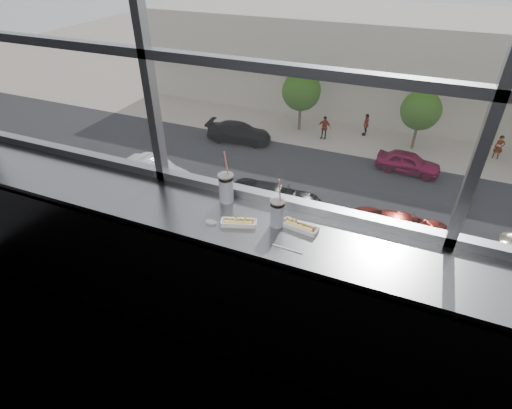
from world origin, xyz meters
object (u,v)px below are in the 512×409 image
at_px(hotdog_tray_left, 239,222).
at_px(pedestrian_b, 366,123).
at_px(car_near_c, 405,227).
at_px(loose_straw, 288,249).
at_px(tree_center, 421,110).
at_px(car_near_a, 154,168).
at_px(car_far_b, 409,159).
at_px(soda_cup_left, 226,187).
at_px(soda_cup_right, 277,212).
at_px(pedestrian_a, 324,125).
at_px(wrapper, 211,222).
at_px(car_far_a, 239,129).
at_px(car_near_b, 275,196).
at_px(hotdog_tray_right, 300,226).
at_px(pedestrian_c, 500,145).
at_px(tree_left, 301,91).

xyz_separation_m(hotdog_tray_left, pedestrian_b, (-2.70, 29.38, -11.01)).
bearing_deg(pedestrian_b, car_near_c, 18.18).
distance_m(loose_straw, tree_center, 29.84).
height_order(hotdog_tray_left, car_near_c, hotdog_tray_left).
xyz_separation_m(loose_straw, car_near_a, (-14.24, 16.43, -10.93)).
distance_m(car_far_b, tree_center, 4.49).
distance_m(soda_cup_left, car_near_c, 19.67).
relative_size(soda_cup_right, car_near_c, 0.06).
bearing_deg(car_near_c, hotdog_tray_left, 170.14).
bearing_deg(car_far_b, soda_cup_left, -178.49).
distance_m(soda_cup_right, pedestrian_a, 30.08).
xyz_separation_m(loose_straw, car_far_b, (0.70, 24.43, -11.09)).
distance_m(hotdog_tray_left, pedestrian_b, 31.49).
xyz_separation_m(wrapper, car_far_a, (-11.45, 24.38, -11.07)).
bearing_deg(car_near_b, tree_center, -29.84).
bearing_deg(tree_center, pedestrian_b, 164.42).
distance_m(hotdog_tray_right, car_near_c, 19.66).
distance_m(hotdog_tray_right, car_far_a, 29.20).
bearing_deg(soda_cup_right, soda_cup_left, 163.40).
xyz_separation_m(hotdog_tray_right, pedestrian_a, (-6.02, 27.34, -10.97)).
distance_m(pedestrian_c, tree_left, 14.99).
bearing_deg(hotdog_tray_left, soda_cup_left, 112.97).
bearing_deg(tree_left, loose_straw, -73.67).
bearing_deg(pedestrian_b, tree_center, 74.42).
bearing_deg(hotdog_tray_left, soda_cup_right, 4.56).
bearing_deg(pedestrian_b, hotdog_tray_left, 5.26).
xyz_separation_m(car_near_a, pedestrian_c, (20.72, 12.68, -0.08)).
bearing_deg(loose_straw, car_far_b, 91.36).
height_order(hotdog_tray_left, tree_left, hotdog_tray_left).
height_order(loose_straw, pedestrian_c, loose_straw).
height_order(loose_straw, car_near_a, loose_straw).
distance_m(hotdog_tray_right, loose_straw, 0.21).
distance_m(loose_straw, car_far_a, 29.37).
relative_size(pedestrian_b, tree_center, 0.48).
bearing_deg(car_far_b, car_near_c, -171.76).
bearing_deg(pedestrian_c, wrapper, -103.56).
height_order(hotdog_tray_right, loose_straw, hotdog_tray_right).
xyz_separation_m(loose_straw, tree_left, (-8.33, 28.43, -8.80)).
distance_m(car_far_a, car_far_b, 12.68).
height_order(hotdog_tray_right, car_near_a, hotdog_tray_right).
bearing_deg(loose_straw, car_near_a, 133.92).
relative_size(car_far_b, car_near_b, 0.89).
height_order(car_near_a, pedestrian_c, car_near_a).
height_order(car_near_c, pedestrian_b, pedestrian_b).
relative_size(loose_straw, tree_center, 0.04).
height_order(car_near_c, pedestrian_c, pedestrian_c).
bearing_deg(tree_left, tree_center, 0.00).
bearing_deg(soda_cup_left, pedestrian_c, 76.27).
bearing_deg(loose_straw, tree_center, 91.55).
bearing_deg(tree_left, pedestrian_a, -20.69).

